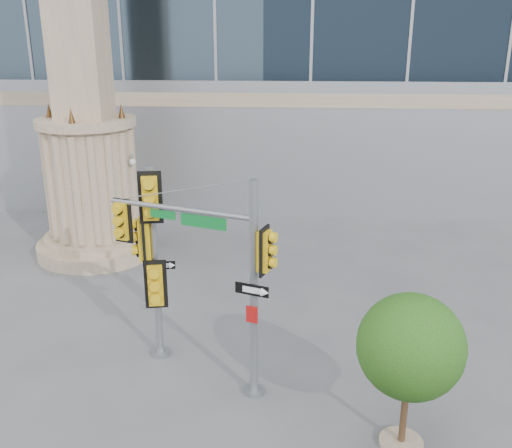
{
  "coord_description": "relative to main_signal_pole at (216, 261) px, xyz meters",
  "views": [
    {
      "loc": [
        1.33,
        -10.78,
        7.99
      ],
      "look_at": [
        0.49,
        2.0,
        3.65
      ],
      "focal_mm": 40.0,
      "sensor_mm": 36.0,
      "label": 1
    }
  ],
  "objects": [
    {
      "name": "main_signal_pole",
      "position": [
        0.0,
        0.0,
        0.0
      ],
      "size": [
        3.82,
        1.63,
        5.12
      ],
      "rotation": [
        0.0,
        0.0,
        -0.34
      ],
      "color": "slate",
      "rests_on": "ground"
    },
    {
      "name": "street_tree",
      "position": [
        4.03,
        -1.84,
        -0.99
      ],
      "size": [
        2.13,
        2.08,
        3.31
      ],
      "color": "gray",
      "rests_on": "ground"
    },
    {
      "name": "monument",
      "position": [
        -5.67,
        8.18,
        2.35
      ],
      "size": [
        4.4,
        4.4,
        16.6
      ],
      "color": "gray",
      "rests_on": "ground"
    },
    {
      "name": "ground",
      "position": [
        0.33,
        -0.82,
        -3.17
      ],
      "size": [
        120.0,
        120.0,
        0.0
      ],
      "primitive_type": "plane",
      "color": "#545456",
      "rests_on": "ground"
    },
    {
      "name": "secondary_signal_pole",
      "position": [
        -1.7,
        1.07,
        -0.22
      ],
      "size": [
        0.91,
        0.66,
        5.02
      ],
      "rotation": [
        0.0,
        0.0,
        0.16
      ],
      "color": "slate",
      "rests_on": "ground"
    }
  ]
}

